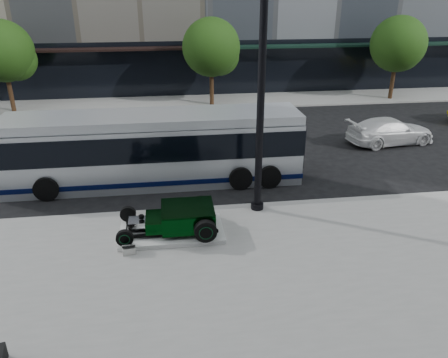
{
  "coord_description": "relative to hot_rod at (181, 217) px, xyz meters",
  "views": [
    {
      "loc": [
        -2.12,
        -16.41,
        7.69
      ],
      "look_at": [
        -0.18,
        -2.03,
        1.2
      ],
      "focal_mm": 35.0,
      "sensor_mm": 36.0,
      "label": 1
    }
  ],
  "objects": [
    {
      "name": "transit_bus",
      "position": [
        -0.84,
        4.65,
        0.79
      ],
      "size": [
        12.12,
        2.88,
        2.92
      ],
      "color": "silver",
      "rests_on": "ground"
    },
    {
      "name": "hot_rod",
      "position": [
        0.0,
        0.0,
        0.0
      ],
      "size": [
        3.22,
        2.0,
        0.81
      ],
      "color": "black",
      "rests_on": "display_plinth"
    },
    {
      "name": "ground",
      "position": [
        1.84,
        3.8,
        -0.7
      ],
      "size": [
        120.0,
        120.0,
        0.0
      ],
      "primitive_type": "plane",
      "color": "black",
      "rests_on": "ground"
    },
    {
      "name": "display_plinth",
      "position": [
        -0.33,
        -0.0,
        -0.5
      ],
      "size": [
        3.4,
        1.8,
        0.15
      ],
      "primitive_type": "cube",
      "color": "silver",
      "rests_on": "sidewalk_near"
    },
    {
      "name": "white_sedan",
      "position": [
        11.27,
        7.87,
        -0.03
      ],
      "size": [
        4.83,
        2.47,
        1.34
      ],
      "primitive_type": "imported",
      "rotation": [
        0.0,
        0.0,
        1.7
      ],
      "color": "white",
      "rests_on": "ground"
    },
    {
      "name": "lamppost",
      "position": [
        2.83,
        1.37,
        3.32
      ],
      "size": [
        0.46,
        0.46,
        8.43
      ],
      "color": "black",
      "rests_on": "sidewalk_near"
    },
    {
      "name": "info_plaque",
      "position": [
        -1.67,
        -0.98,
        -0.45
      ],
      "size": [
        0.43,
        0.35,
        0.31
      ],
      "color": "silver",
      "rests_on": "sidewalk_near"
    },
    {
      "name": "sidewalk_far",
      "position": [
        1.84,
        17.8,
        -0.64
      ],
      "size": [
        70.0,
        4.0,
        0.12
      ],
      "primitive_type": "cube",
      "color": "gray",
      "rests_on": "ground"
    },
    {
      "name": "street_trees",
      "position": [
        2.98,
        16.87,
        3.07
      ],
      "size": [
        29.8,
        3.8,
        5.7
      ],
      "color": "black",
      "rests_on": "sidewalk_far"
    }
  ]
}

